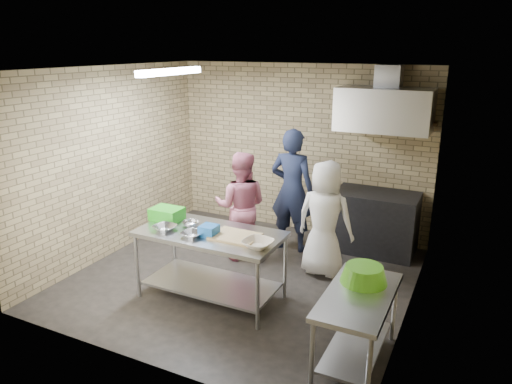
{
  "coord_description": "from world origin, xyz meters",
  "views": [
    {
      "loc": [
        2.68,
        -5.08,
        2.97
      ],
      "look_at": [
        0.1,
        0.2,
        1.15
      ],
      "focal_mm": 33.54,
      "sensor_mm": 36.0,
      "label": 1
    }
  ],
  "objects_px": {
    "green_basin": "(364,274)",
    "bottle_green": "(419,116)",
    "stove": "(375,222)",
    "bottle_red": "(390,113)",
    "blue_tub": "(209,231)",
    "man_navy": "(292,190)",
    "green_crate": "(167,214)",
    "side_counter": "(356,329)",
    "woman_white": "(325,219)",
    "woman_pink": "(241,206)",
    "prep_table": "(211,265)"
  },
  "relations": [
    {
      "from": "prep_table",
      "to": "woman_pink",
      "type": "height_order",
      "value": "woman_pink"
    },
    {
      "from": "stove",
      "to": "woman_pink",
      "type": "xyz_separation_m",
      "value": [
        -1.66,
        -1.09,
        0.33
      ]
    },
    {
      "from": "woman_pink",
      "to": "green_crate",
      "type": "bearing_deg",
      "value": 47.07
    },
    {
      "from": "prep_table",
      "to": "woman_pink",
      "type": "relative_size",
      "value": 1.09
    },
    {
      "from": "side_counter",
      "to": "woman_pink",
      "type": "xyz_separation_m",
      "value": [
        -2.11,
        1.66,
        0.41
      ]
    },
    {
      "from": "man_navy",
      "to": "woman_pink",
      "type": "xyz_separation_m",
      "value": [
        -0.52,
        -0.62,
        -0.13
      ]
    },
    {
      "from": "side_counter",
      "to": "woman_white",
      "type": "height_order",
      "value": "woman_white"
    },
    {
      "from": "green_crate",
      "to": "green_basin",
      "type": "distance_m",
      "value": 2.61
    },
    {
      "from": "green_basin",
      "to": "man_navy",
      "type": "height_order",
      "value": "man_navy"
    },
    {
      "from": "bottle_green",
      "to": "man_navy",
      "type": "relative_size",
      "value": 0.08
    },
    {
      "from": "green_crate",
      "to": "bottle_red",
      "type": "height_order",
      "value": "bottle_red"
    },
    {
      "from": "stove",
      "to": "bottle_red",
      "type": "xyz_separation_m",
      "value": [
        0.05,
        0.24,
        1.58
      ]
    },
    {
      "from": "stove",
      "to": "prep_table",
      "type": "bearing_deg",
      "value": -122.68
    },
    {
      "from": "stove",
      "to": "bottle_green",
      "type": "xyz_separation_m",
      "value": [
        0.45,
        0.24,
        1.57
      ]
    },
    {
      "from": "green_basin",
      "to": "bottle_red",
      "type": "bearing_deg",
      "value": 97.9
    },
    {
      "from": "green_basin",
      "to": "bottle_green",
      "type": "relative_size",
      "value": 3.07
    },
    {
      "from": "stove",
      "to": "green_crate",
      "type": "relative_size",
      "value": 3.15
    },
    {
      "from": "side_counter",
      "to": "bottle_green",
      "type": "distance_m",
      "value": 3.41
    },
    {
      "from": "blue_tub",
      "to": "bottle_red",
      "type": "bearing_deg",
      "value": 60.84
    },
    {
      "from": "bottle_red",
      "to": "woman_white",
      "type": "distance_m",
      "value": 1.86
    },
    {
      "from": "green_crate",
      "to": "woman_pink",
      "type": "distance_m",
      "value": 1.18
    },
    {
      "from": "man_navy",
      "to": "bottle_red",
      "type": "bearing_deg",
      "value": -149.0
    },
    {
      "from": "side_counter",
      "to": "woman_white",
      "type": "distance_m",
      "value": 1.96
    },
    {
      "from": "side_counter",
      "to": "woman_white",
      "type": "xyz_separation_m",
      "value": [
        -0.89,
        1.7,
        0.41
      ]
    },
    {
      "from": "green_basin",
      "to": "stove",
      "type": "bearing_deg",
      "value": 99.76
    },
    {
      "from": "bottle_red",
      "to": "woman_white",
      "type": "height_order",
      "value": "bottle_red"
    },
    {
      "from": "stove",
      "to": "bottle_red",
      "type": "distance_m",
      "value": 1.6
    },
    {
      "from": "green_crate",
      "to": "bottle_green",
      "type": "relative_size",
      "value": 2.54
    },
    {
      "from": "stove",
      "to": "green_basin",
      "type": "distance_m",
      "value": 2.57
    },
    {
      "from": "stove",
      "to": "man_navy",
      "type": "xyz_separation_m",
      "value": [
        -1.14,
        -0.47,
        0.47
      ]
    },
    {
      "from": "side_counter",
      "to": "green_basin",
      "type": "height_order",
      "value": "green_basin"
    },
    {
      "from": "bottle_red",
      "to": "woman_white",
      "type": "relative_size",
      "value": 0.12
    },
    {
      "from": "green_crate",
      "to": "bottle_green",
      "type": "height_order",
      "value": "bottle_green"
    },
    {
      "from": "blue_tub",
      "to": "woman_pink",
      "type": "xyz_separation_m",
      "value": [
        -0.26,
        1.28,
        -0.14
      ]
    },
    {
      "from": "bottle_red",
      "to": "woman_pink",
      "type": "height_order",
      "value": "bottle_red"
    },
    {
      "from": "blue_tub",
      "to": "woman_pink",
      "type": "bearing_deg",
      "value": 101.46
    },
    {
      "from": "stove",
      "to": "woman_pink",
      "type": "relative_size",
      "value": 0.77
    },
    {
      "from": "blue_tub",
      "to": "side_counter",
      "type": "bearing_deg",
      "value": -11.66
    },
    {
      "from": "stove",
      "to": "green_crate",
      "type": "height_order",
      "value": "green_crate"
    },
    {
      "from": "man_navy",
      "to": "woman_pink",
      "type": "relative_size",
      "value": 1.17
    },
    {
      "from": "blue_tub",
      "to": "man_navy",
      "type": "xyz_separation_m",
      "value": [
        0.26,
        1.9,
        -0.0
      ]
    },
    {
      "from": "blue_tub",
      "to": "woman_pink",
      "type": "relative_size",
      "value": 0.12
    },
    {
      "from": "prep_table",
      "to": "green_crate",
      "type": "height_order",
      "value": "green_crate"
    },
    {
      "from": "prep_table",
      "to": "bottle_green",
      "type": "xyz_separation_m",
      "value": [
        1.9,
        2.51,
        1.59
      ]
    },
    {
      "from": "stove",
      "to": "bottle_red",
      "type": "bearing_deg",
      "value": 78.23
    },
    {
      "from": "green_basin",
      "to": "bottle_green",
      "type": "bearing_deg",
      "value": 89.58
    },
    {
      "from": "green_crate",
      "to": "woman_pink",
      "type": "bearing_deg",
      "value": 65.14
    },
    {
      "from": "green_crate",
      "to": "blue_tub",
      "type": "bearing_deg",
      "value": -16.35
    },
    {
      "from": "green_crate",
      "to": "bottle_red",
      "type": "distance_m",
      "value": 3.43
    },
    {
      "from": "prep_table",
      "to": "woman_white",
      "type": "relative_size",
      "value": 1.1
    }
  ]
}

